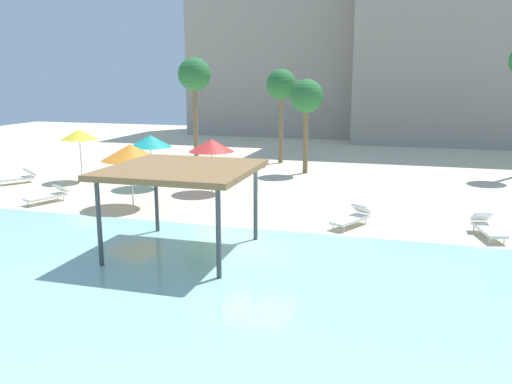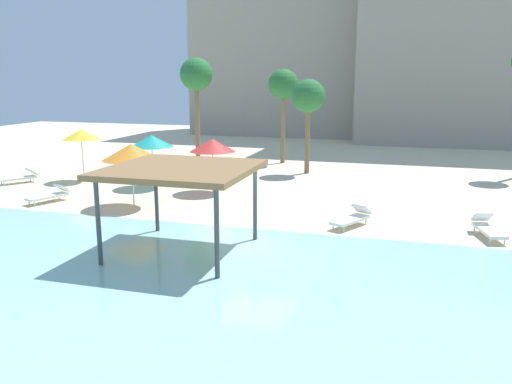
{
  "view_description": "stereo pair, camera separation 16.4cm",
  "coord_description": "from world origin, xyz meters",
  "px_view_note": "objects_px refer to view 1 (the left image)",
  "views": [
    {
      "loc": [
        4.59,
        -16.2,
        5.44
      ],
      "look_at": [
        -0.58,
        2.0,
        1.3
      ],
      "focal_mm": 36.9,
      "sensor_mm": 36.0,
      "label": 1
    },
    {
      "loc": [
        4.75,
        -16.16,
        5.44
      ],
      "look_at": [
        -0.58,
        2.0,
        1.3
      ],
      "focal_mm": 36.9,
      "sensor_mm": 36.0,
      "label": 2
    }
  ],
  "objects_px": {
    "palm_tree_2": "(194,77)",
    "shade_pavilion": "(182,172)",
    "beach_umbrella_teal_2": "(150,141)",
    "lounge_chair_6": "(352,217)",
    "lounge_chair_1": "(487,227)",
    "palm_tree_1": "(281,86)",
    "lounge_chair_4": "(49,195)",
    "beach_umbrella_red_3": "(211,145)",
    "lounge_chair_0": "(18,177)",
    "beach_umbrella_orange_0": "(131,152)",
    "beach_umbrella_yellow_1": "(79,135)",
    "palm_tree_3": "(306,98)"
  },
  "relations": [
    {
      "from": "beach_umbrella_teal_2",
      "to": "lounge_chair_4",
      "type": "xyz_separation_m",
      "value": [
        -2.87,
        -4.25,
        -2.01
      ]
    },
    {
      "from": "lounge_chair_1",
      "to": "lounge_chair_6",
      "type": "relative_size",
      "value": 1.01
    },
    {
      "from": "beach_umbrella_red_3",
      "to": "lounge_chair_0",
      "type": "xyz_separation_m",
      "value": [
        -10.5,
        -0.76,
        -1.94
      ]
    },
    {
      "from": "beach_umbrella_yellow_1",
      "to": "palm_tree_2",
      "type": "distance_m",
      "value": 7.29
    },
    {
      "from": "beach_umbrella_yellow_1",
      "to": "lounge_chair_6",
      "type": "bearing_deg",
      "value": -18.18
    },
    {
      "from": "beach_umbrella_red_3",
      "to": "beach_umbrella_yellow_1",
      "type": "bearing_deg",
      "value": 174.42
    },
    {
      "from": "shade_pavilion",
      "to": "palm_tree_2",
      "type": "bearing_deg",
      "value": 110.69
    },
    {
      "from": "lounge_chair_1",
      "to": "beach_umbrella_yellow_1",
      "type": "bearing_deg",
      "value": -117.88
    },
    {
      "from": "lounge_chair_0",
      "to": "lounge_chair_1",
      "type": "distance_m",
      "value": 22.53
    },
    {
      "from": "beach_umbrella_yellow_1",
      "to": "lounge_chair_0",
      "type": "height_order",
      "value": "beach_umbrella_yellow_1"
    },
    {
      "from": "palm_tree_1",
      "to": "lounge_chair_1",
      "type": "bearing_deg",
      "value": -52.25
    },
    {
      "from": "beach_umbrella_teal_2",
      "to": "lounge_chair_6",
      "type": "bearing_deg",
      "value": -22.83
    },
    {
      "from": "beach_umbrella_teal_2",
      "to": "lounge_chair_6",
      "type": "xyz_separation_m",
      "value": [
        10.47,
        -4.41,
        -2.01
      ]
    },
    {
      "from": "beach_umbrella_teal_2",
      "to": "lounge_chair_4",
      "type": "distance_m",
      "value": 5.51
    },
    {
      "from": "lounge_chair_4",
      "to": "palm_tree_3",
      "type": "xyz_separation_m",
      "value": [
        9.59,
        10.29,
        3.97
      ]
    },
    {
      "from": "shade_pavilion",
      "to": "beach_umbrella_orange_0",
      "type": "height_order",
      "value": "shade_pavilion"
    },
    {
      "from": "beach_umbrella_teal_2",
      "to": "lounge_chair_4",
      "type": "relative_size",
      "value": 1.33
    },
    {
      "from": "beach_umbrella_red_3",
      "to": "palm_tree_2",
      "type": "xyz_separation_m",
      "value": [
        -3.06,
        5.54,
        3.17
      ]
    },
    {
      "from": "beach_umbrella_teal_2",
      "to": "palm_tree_1",
      "type": "height_order",
      "value": "palm_tree_1"
    },
    {
      "from": "beach_umbrella_orange_0",
      "to": "palm_tree_3",
      "type": "relative_size",
      "value": 0.5
    },
    {
      "from": "lounge_chair_4",
      "to": "palm_tree_1",
      "type": "relative_size",
      "value": 0.33
    },
    {
      "from": "lounge_chair_1",
      "to": "beach_umbrella_teal_2",
      "type": "bearing_deg",
      "value": -120.12
    },
    {
      "from": "lounge_chair_0",
      "to": "lounge_chair_6",
      "type": "height_order",
      "value": "same"
    },
    {
      "from": "beach_umbrella_orange_0",
      "to": "lounge_chair_6",
      "type": "relative_size",
      "value": 1.38
    },
    {
      "from": "shade_pavilion",
      "to": "palm_tree_1",
      "type": "distance_m",
      "value": 18.44
    },
    {
      "from": "beach_umbrella_orange_0",
      "to": "lounge_chair_6",
      "type": "xyz_separation_m",
      "value": [
        9.36,
        -0.45,
        -2.03
      ]
    },
    {
      "from": "shade_pavilion",
      "to": "beach_umbrella_orange_0",
      "type": "bearing_deg",
      "value": 132.26
    },
    {
      "from": "beach_umbrella_orange_0",
      "to": "palm_tree_3",
      "type": "bearing_deg",
      "value": 60.72
    },
    {
      "from": "shade_pavilion",
      "to": "lounge_chair_6",
      "type": "relative_size",
      "value": 2.22
    },
    {
      "from": "beach_umbrella_red_3",
      "to": "palm_tree_2",
      "type": "distance_m",
      "value": 7.08
    },
    {
      "from": "beach_umbrella_teal_2",
      "to": "lounge_chair_0",
      "type": "bearing_deg",
      "value": -171.65
    },
    {
      "from": "beach_umbrella_teal_2",
      "to": "lounge_chair_6",
      "type": "distance_m",
      "value": 11.53
    },
    {
      "from": "beach_umbrella_yellow_1",
      "to": "beach_umbrella_red_3",
      "type": "bearing_deg",
      "value": -5.58
    },
    {
      "from": "beach_umbrella_teal_2",
      "to": "lounge_chair_0",
      "type": "xyz_separation_m",
      "value": [
        -7.15,
        -1.05,
        -2.01
      ]
    },
    {
      "from": "palm_tree_2",
      "to": "shade_pavilion",
      "type": "bearing_deg",
      "value": -69.31
    },
    {
      "from": "beach_umbrella_orange_0",
      "to": "beach_umbrella_teal_2",
      "type": "xyz_separation_m",
      "value": [
        -1.11,
        3.96,
        -0.02
      ]
    },
    {
      "from": "lounge_chair_1",
      "to": "beach_umbrella_red_3",
      "type": "bearing_deg",
      "value": -123.14
    },
    {
      "from": "beach_umbrella_teal_2",
      "to": "palm_tree_2",
      "type": "height_order",
      "value": "palm_tree_2"
    },
    {
      "from": "lounge_chair_4",
      "to": "lounge_chair_6",
      "type": "bearing_deg",
      "value": 112.42
    },
    {
      "from": "shade_pavilion",
      "to": "lounge_chair_1",
      "type": "relative_size",
      "value": 2.2
    },
    {
      "from": "beach_umbrella_teal_2",
      "to": "beach_umbrella_red_3",
      "type": "bearing_deg",
      "value": -5.02
    },
    {
      "from": "lounge_chair_0",
      "to": "lounge_chair_1",
      "type": "relative_size",
      "value": 0.96
    },
    {
      "from": "beach_umbrella_teal_2",
      "to": "palm_tree_1",
      "type": "xyz_separation_m",
      "value": [
        4.49,
        9.3,
        2.54
      ]
    },
    {
      "from": "beach_umbrella_teal_2",
      "to": "palm_tree_1",
      "type": "bearing_deg",
      "value": 64.26
    },
    {
      "from": "shade_pavilion",
      "to": "lounge_chair_6",
      "type": "distance_m",
      "value": 7.0
    },
    {
      "from": "beach_umbrella_orange_0",
      "to": "palm_tree_2",
      "type": "bearing_deg",
      "value": 95.1
    },
    {
      "from": "lounge_chair_6",
      "to": "palm_tree_2",
      "type": "height_order",
      "value": "palm_tree_2"
    },
    {
      "from": "palm_tree_1",
      "to": "palm_tree_2",
      "type": "bearing_deg",
      "value": -136.0
    },
    {
      "from": "beach_umbrella_yellow_1",
      "to": "beach_umbrella_teal_2",
      "type": "height_order",
      "value": "beach_umbrella_yellow_1"
    },
    {
      "from": "shade_pavilion",
      "to": "beach_umbrella_teal_2",
      "type": "relative_size",
      "value": 1.65
    }
  ]
}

